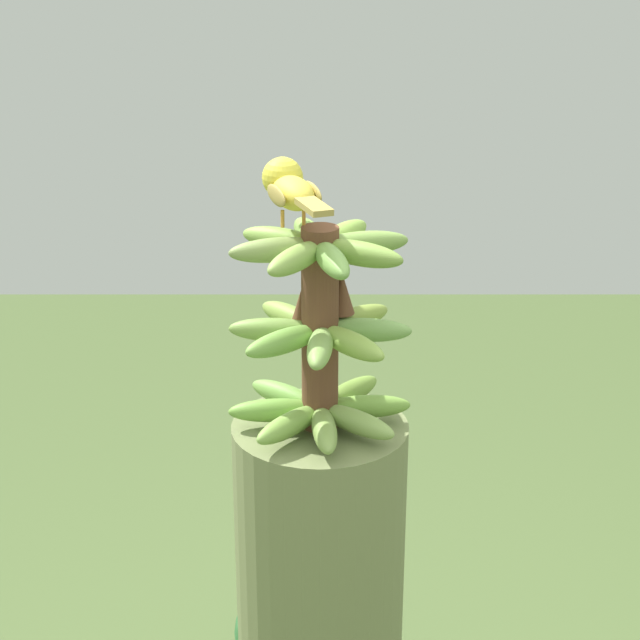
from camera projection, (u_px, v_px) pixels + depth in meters
banana_bunch at (320, 329)px, 1.43m from camera, size 0.26×0.26×0.29m
perched_bird at (289, 187)px, 1.38m from camera, size 0.09×0.20×0.08m
tropical_shrub at (294, 633)px, 2.63m from camera, size 0.30×0.30×0.41m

